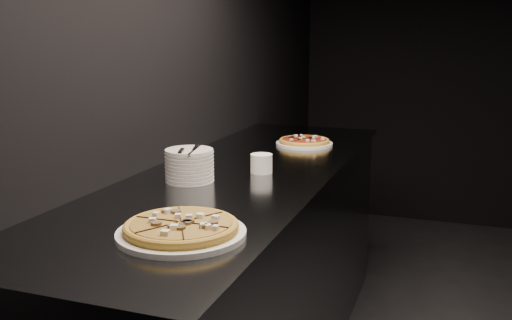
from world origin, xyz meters
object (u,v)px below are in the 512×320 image
(counter, at_px, (243,275))
(plate_stack, at_px, (189,165))
(pizza_tomato, at_px, (304,142))
(cutlery, at_px, (189,149))
(ramekin, at_px, (261,163))
(pizza_mushroom, at_px, (181,229))

(counter, relative_size, plate_stack, 13.57)
(counter, height_order, plate_stack, plate_stack)
(pizza_tomato, height_order, cutlery, cutlery)
(counter, relative_size, pizza_tomato, 8.46)
(counter, relative_size, ramekin, 28.03)
(counter, height_order, pizza_mushroom, pizza_mushroom)
(counter, xyz_separation_m, ramekin, (0.09, -0.02, 0.50))
(ramekin, bearing_deg, counter, 165.47)
(cutlery, bearing_deg, pizza_mushroom, -84.26)
(counter, bearing_deg, pizza_tomato, 81.07)
(pizza_tomato, bearing_deg, cutlery, -103.82)
(pizza_mushroom, distance_m, cutlery, 0.61)
(pizza_mushroom, bearing_deg, ramekin, 92.80)
(cutlery, xyz_separation_m, ramekin, (0.21, 0.23, -0.08))
(pizza_mushroom, height_order, plate_stack, plate_stack)
(plate_stack, xyz_separation_m, cutlery, (0.01, -0.01, 0.06))
(counter, relative_size, cutlery, 12.67)
(pizza_mushroom, relative_size, plate_stack, 1.97)
(pizza_mushroom, height_order, cutlery, cutlery)
(pizza_tomato, relative_size, plate_stack, 1.60)
(cutlery, height_order, ramekin, cutlery)
(counter, bearing_deg, pizza_mushroom, -80.91)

